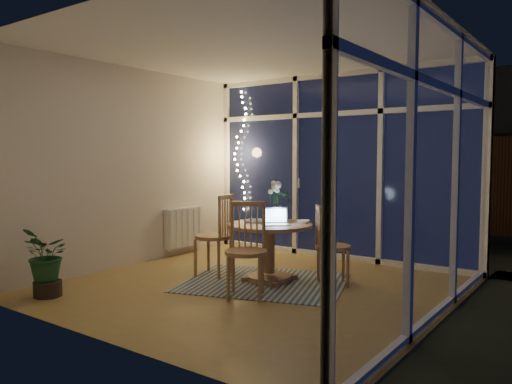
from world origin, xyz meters
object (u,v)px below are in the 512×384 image
(potted_plant, at_px, (47,260))
(chair_front, at_px, (246,250))
(laptop, at_px, (277,216))
(chair_right, at_px, (333,245))
(dining_table, at_px, (269,252))
(flower_vase, at_px, (280,212))
(chair_left, at_px, (213,234))

(potted_plant, bearing_deg, chair_front, 34.60)
(potted_plant, bearing_deg, laptop, 48.21)
(chair_right, height_order, laptop, chair_right)
(dining_table, distance_m, flower_vase, 0.54)
(chair_front, bearing_deg, dining_table, 75.44)
(chair_front, height_order, laptop, chair_front)
(chair_left, distance_m, flower_vase, 0.85)
(dining_table, bearing_deg, chair_right, 23.28)
(chair_right, xyz_separation_m, potted_plant, (-2.15, -2.14, -0.07))
(chair_left, xyz_separation_m, chair_front, (0.89, -0.53, -0.01))
(chair_left, relative_size, chair_front, 1.01)
(chair_left, height_order, chair_front, chair_left)
(dining_table, bearing_deg, chair_left, -166.82)
(laptop, height_order, potted_plant, laptop)
(chair_left, distance_m, chair_right, 1.44)
(chair_right, relative_size, potted_plant, 1.19)
(chair_right, bearing_deg, chair_left, 72.26)
(chair_left, bearing_deg, dining_table, 91.09)
(flower_vase, height_order, potted_plant, flower_vase)
(laptop, distance_m, potted_plant, 2.46)
(chair_left, distance_m, potted_plant, 1.86)
(dining_table, distance_m, chair_front, 0.74)
(flower_vase, bearing_deg, chair_right, -1.71)
(chair_left, relative_size, flower_vase, 4.75)
(chair_right, xyz_separation_m, chair_front, (-0.47, -0.98, 0.04))
(chair_left, bearing_deg, potted_plant, -36.98)
(chair_left, height_order, laptop, chair_left)
(flower_vase, bearing_deg, potted_plant, -123.60)
(laptop, bearing_deg, chair_left, 145.88)
(chair_right, bearing_deg, chair_front, 118.22)
(chair_front, bearing_deg, chair_left, 119.51)
(chair_front, bearing_deg, flower_vase, 73.79)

